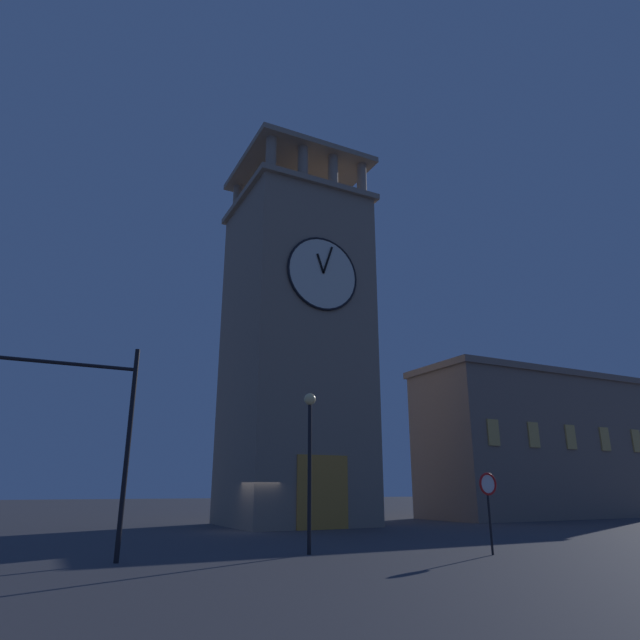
{
  "coord_description": "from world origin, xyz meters",
  "views": [
    {
      "loc": [
        10.74,
        29.28,
        2.17
      ],
      "look_at": [
        -5.72,
        -3.2,
        13.48
      ],
      "focal_mm": 30.52,
      "sensor_mm": 36.0,
      "label": 1
    }
  ],
  "objects": [
    {
      "name": "ground_plane",
      "position": [
        0.0,
        0.0,
        0.0
      ],
      "size": [
        200.0,
        200.0,
        0.0
      ],
      "primitive_type": "plane",
      "color": "#424247"
    },
    {
      "name": "clocktower",
      "position": [
        -3.84,
        -3.17,
        11.33
      ],
      "size": [
        8.76,
        8.65,
        26.89
      ],
      "color": "gray",
      "rests_on": "ground_plane"
    },
    {
      "name": "adjacent_wing_building",
      "position": [
        -24.92,
        -2.89,
        5.61
      ],
      "size": [
        19.72,
        7.42,
        11.18
      ],
      "color": "gray",
      "rests_on": "ground_plane"
    },
    {
      "name": "traffic_signal_near",
      "position": [
        9.57,
        10.45,
        4.38
      ],
      "size": [
        4.66,
        0.41,
        6.7
      ],
      "color": "black",
      "rests_on": "ground_plane"
    },
    {
      "name": "street_lamp",
      "position": [
        1.95,
        11.09,
        3.84
      ],
      "size": [
        0.44,
        0.44,
        5.57
      ],
      "color": "black",
      "rests_on": "ground_plane"
    },
    {
      "name": "no_horn_sign",
      "position": [
        -3.62,
        14.07,
        2.12
      ],
      "size": [
        0.78,
        0.14,
        2.72
      ],
      "color": "black",
      "rests_on": "ground_plane"
    }
  ]
}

